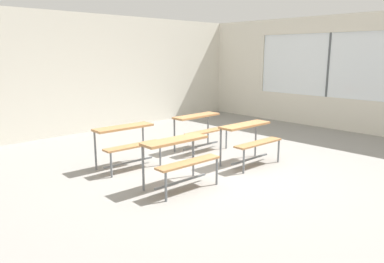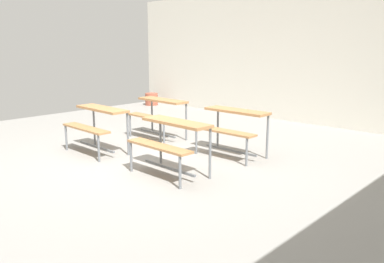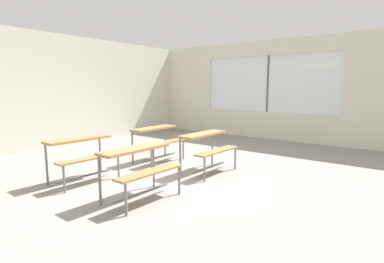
% 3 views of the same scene
% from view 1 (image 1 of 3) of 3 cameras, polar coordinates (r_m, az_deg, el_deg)
% --- Properties ---
extents(ground, '(10.00, 9.00, 0.05)m').
position_cam_1_polar(ground, '(6.44, 3.42, -6.31)').
color(ground, gray).
extents(wall_back, '(10.00, 0.12, 3.00)m').
position_cam_1_polar(wall_back, '(9.76, -16.28, 8.71)').
color(wall_back, silver).
rests_on(wall_back, ground).
extents(wall_right, '(0.12, 9.00, 3.00)m').
position_cam_1_polar(wall_right, '(10.30, 23.77, 8.03)').
color(wall_right, silver).
rests_on(wall_right, ground).
extents(desk_bench_r0c0, '(1.12, 0.62, 0.74)m').
position_cam_1_polar(desk_bench_r0c0, '(5.48, -1.96, -3.19)').
color(desk_bench_r0c0, '#A87547').
rests_on(desk_bench_r0c0, ground).
extents(desk_bench_r0c1, '(1.12, 0.62, 0.74)m').
position_cam_1_polar(desk_bench_r0c1, '(6.72, 9.05, -0.44)').
color(desk_bench_r0c1, '#A87547').
rests_on(desk_bench_r0c1, ground).
extents(desk_bench_r1c0, '(1.12, 0.63, 0.74)m').
position_cam_1_polar(desk_bench_r1c0, '(6.54, -10.17, -0.83)').
color(desk_bench_r1c0, '#A87547').
rests_on(desk_bench_r1c0, ground).
extents(desk_bench_r1c1, '(1.10, 0.59, 0.74)m').
position_cam_1_polar(desk_bench_r1c1, '(7.61, 1.28, 1.20)').
color(desk_bench_r1c1, '#A87547').
rests_on(desk_bench_r1c1, ground).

